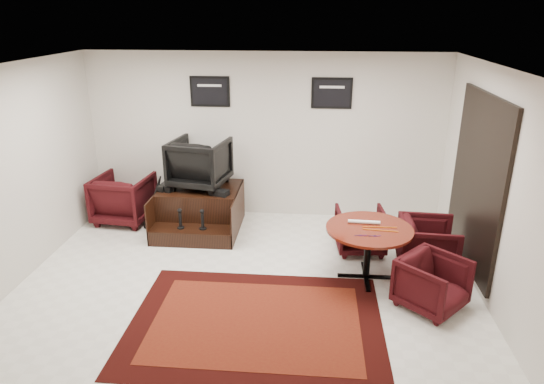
{
  "coord_description": "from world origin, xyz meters",
  "views": [
    {
      "loc": [
        0.83,
        -5.47,
        3.4
      ],
      "look_at": [
        0.27,
        0.9,
        1.0
      ],
      "focal_mm": 32.0,
      "sensor_mm": 36.0,
      "label": 1
    }
  ],
  "objects_px": {
    "meeting_table": "(369,234)",
    "table_chair_window": "(428,242)",
    "table_chair_corner": "(433,281)",
    "table_chair_back": "(360,228)",
    "shine_chair": "(200,161)",
    "shine_podium": "(200,210)",
    "armchair_side": "(124,196)"
  },
  "relations": [
    {
      "from": "meeting_table",
      "to": "table_chair_window",
      "type": "bearing_deg",
      "value": 22.58
    },
    {
      "from": "table_chair_window",
      "to": "table_chair_corner",
      "type": "bearing_deg",
      "value": 174.85
    },
    {
      "from": "table_chair_back",
      "to": "table_chair_corner",
      "type": "xyz_separation_m",
      "value": [
        0.74,
        -1.46,
        0.0
      ]
    },
    {
      "from": "shine_chair",
      "to": "table_chair_back",
      "type": "relative_size",
      "value": 1.23
    },
    {
      "from": "meeting_table",
      "to": "table_chair_corner",
      "type": "xyz_separation_m",
      "value": [
        0.71,
        -0.63,
        -0.29
      ]
    },
    {
      "from": "shine_chair",
      "to": "table_chair_corner",
      "type": "height_order",
      "value": "shine_chair"
    },
    {
      "from": "shine_chair",
      "to": "meeting_table",
      "type": "height_order",
      "value": "shine_chair"
    },
    {
      "from": "shine_podium",
      "to": "table_chair_corner",
      "type": "height_order",
      "value": "table_chair_corner"
    },
    {
      "from": "table_chair_window",
      "to": "meeting_table",
      "type": "bearing_deg",
      "value": 116.05
    },
    {
      "from": "shine_chair",
      "to": "table_chair_window",
      "type": "xyz_separation_m",
      "value": [
        3.46,
        -1.2,
        -0.73
      ]
    },
    {
      "from": "armchair_side",
      "to": "table_chair_back",
      "type": "distance_m",
      "value": 4.0
    },
    {
      "from": "shine_chair",
      "to": "table_chair_corner",
      "type": "distance_m",
      "value": 4.04
    },
    {
      "from": "shine_podium",
      "to": "table_chair_window",
      "type": "relative_size",
      "value": 1.73
    },
    {
      "from": "armchair_side",
      "to": "table_chair_window",
      "type": "relative_size",
      "value": 1.15
    },
    {
      "from": "armchair_side",
      "to": "table_chair_corner",
      "type": "relative_size",
      "value": 1.25
    },
    {
      "from": "shine_podium",
      "to": "table_chair_corner",
      "type": "distance_m",
      "value": 3.89
    },
    {
      "from": "armchair_side",
      "to": "meeting_table",
      "type": "xyz_separation_m",
      "value": [
        3.95,
        -1.58,
        0.2
      ]
    },
    {
      "from": "armchair_side",
      "to": "table_chair_corner",
      "type": "xyz_separation_m",
      "value": [
        4.66,
        -2.21,
        -0.09
      ]
    },
    {
      "from": "shine_chair",
      "to": "meeting_table",
      "type": "bearing_deg",
      "value": 159.78
    },
    {
      "from": "armchair_side",
      "to": "table_chair_corner",
      "type": "bearing_deg",
      "value": 160.78
    },
    {
      "from": "shine_podium",
      "to": "shine_chair",
      "type": "relative_size",
      "value": 1.53
    },
    {
      "from": "armchair_side",
      "to": "table_chair_corner",
      "type": "distance_m",
      "value": 5.16
    },
    {
      "from": "shine_podium",
      "to": "table_chair_back",
      "type": "distance_m",
      "value": 2.64
    },
    {
      "from": "shine_chair",
      "to": "armchair_side",
      "type": "height_order",
      "value": "shine_chair"
    },
    {
      "from": "table_chair_window",
      "to": "shine_chair",
      "type": "bearing_deg",
      "value": 74.32
    },
    {
      "from": "table_chair_corner",
      "to": "shine_podium",
      "type": "bearing_deg",
      "value": 101.21
    },
    {
      "from": "armchair_side",
      "to": "table_chair_back",
      "type": "bearing_deg",
      "value": 175.27
    },
    {
      "from": "armchair_side",
      "to": "table_chair_back",
      "type": "relative_size",
      "value": 1.25
    },
    {
      "from": "shine_podium",
      "to": "armchair_side",
      "type": "distance_m",
      "value": 1.37
    },
    {
      "from": "table_chair_corner",
      "to": "table_chair_back",
      "type": "bearing_deg",
      "value": 69.87
    },
    {
      "from": "table_chair_corner",
      "to": "meeting_table",
      "type": "bearing_deg",
      "value": 91.38
    },
    {
      "from": "shine_chair",
      "to": "armchair_side",
      "type": "relative_size",
      "value": 0.98
    }
  ]
}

